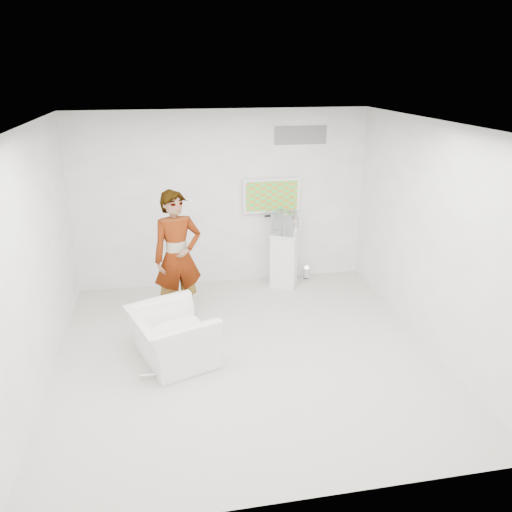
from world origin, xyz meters
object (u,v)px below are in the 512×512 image
at_px(pedestal, 284,259).
at_px(floor_uplight, 306,274).
at_px(armchair, 172,336).
at_px(person, 178,257).
at_px(tv, 271,196).

height_order(pedestal, floor_uplight, pedestal).
height_order(armchair, pedestal, pedestal).
bearing_deg(armchair, floor_uplight, -67.45).
bearing_deg(pedestal, person, -152.85).
relative_size(tv, person, 0.50).
relative_size(pedestal, floor_uplight, 3.55).
xyz_separation_m(person, armchair, (-0.15, -1.18, -0.65)).
xyz_separation_m(tv, floor_uplight, (0.62, -0.22, -1.41)).
bearing_deg(pedestal, tv, 119.12).
relative_size(armchair, floor_uplight, 4.01).
relative_size(tv, floor_uplight, 3.70).
bearing_deg(tv, armchair, -126.80).
height_order(person, armchair, person).
xyz_separation_m(person, pedestal, (1.85, 0.95, -0.52)).
distance_m(pedestal, floor_uplight, 0.57).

